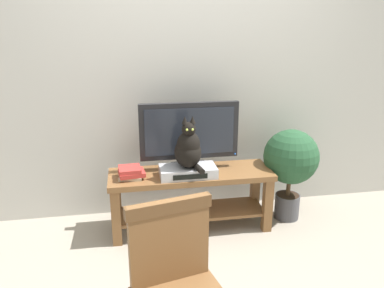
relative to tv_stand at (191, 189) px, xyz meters
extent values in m
plane|color=gray|center=(0.02, -0.63, -0.35)|extent=(12.00, 12.00, 0.00)
cube|color=beige|center=(0.02, 0.44, 1.05)|extent=(7.00, 0.12, 2.80)
cube|color=brown|center=(0.00, 0.00, 0.13)|extent=(1.30, 0.41, 0.04)
cube|color=brown|center=(-0.60, -0.16, -0.12)|extent=(0.07, 0.07, 0.45)
cube|color=brown|center=(0.60, -0.16, -0.12)|extent=(0.07, 0.07, 0.45)
cube|color=brown|center=(-0.60, 0.16, -0.12)|extent=(0.07, 0.07, 0.45)
cube|color=brown|center=(0.60, 0.16, -0.12)|extent=(0.07, 0.07, 0.45)
cube|color=brown|center=(0.00, 0.00, -0.20)|extent=(1.20, 0.33, 0.02)
cube|color=black|center=(0.00, 0.08, 0.16)|extent=(0.29, 0.20, 0.03)
cube|color=black|center=(0.00, 0.08, 0.21)|extent=(0.06, 0.04, 0.06)
cube|color=black|center=(0.00, 0.08, 0.47)|extent=(0.79, 0.05, 0.46)
cube|color=#232833|center=(0.00, 0.05, 0.47)|extent=(0.71, 0.01, 0.37)
sphere|color=#2672F2|center=(0.38, 0.05, 0.26)|extent=(0.01, 0.01, 0.01)
cube|color=#BCBCC1|center=(-0.04, -0.08, 0.19)|extent=(0.44, 0.22, 0.08)
cube|color=black|center=(-0.04, -0.19, 0.19)|extent=(0.26, 0.01, 0.04)
ellipsoid|color=black|center=(-0.04, -0.08, 0.34)|extent=(0.21, 0.24, 0.23)
ellipsoid|color=black|center=(-0.04, -0.11, 0.42)|extent=(0.17, 0.16, 0.21)
sphere|color=black|center=(-0.04, -0.12, 0.54)|extent=(0.10, 0.10, 0.10)
cone|color=black|center=(-0.07, -0.12, 0.61)|extent=(0.05, 0.05, 0.06)
cone|color=black|center=(-0.01, -0.12, 0.61)|extent=(0.05, 0.05, 0.06)
sphere|color=#B2C64C|center=(-0.06, -0.17, 0.55)|extent=(0.02, 0.02, 0.02)
sphere|color=#B2C64C|center=(-0.02, -0.17, 0.55)|extent=(0.02, 0.02, 0.02)
cylinder|color=black|center=(0.02, -0.16, 0.25)|extent=(0.08, 0.20, 0.04)
cube|color=brown|center=(-0.31, -1.26, 0.33)|extent=(0.38, 0.12, 0.42)
cube|color=brown|center=(-0.31, -1.26, 0.50)|extent=(0.40, 0.13, 0.06)
cube|color=beige|center=(-0.48, -0.05, 0.16)|extent=(0.19, 0.15, 0.02)
cube|color=#B2332D|center=(-0.47, -0.04, 0.19)|extent=(0.21, 0.18, 0.03)
cube|color=#B2332D|center=(-0.48, -0.04, 0.22)|extent=(0.18, 0.18, 0.03)
cylinder|color=#47474C|center=(0.86, 0.02, -0.24)|extent=(0.21, 0.21, 0.22)
cylinder|color=#332319|center=(0.86, 0.02, -0.14)|extent=(0.19, 0.19, 0.02)
cylinder|color=#4C3823|center=(0.86, 0.02, -0.05)|extent=(0.04, 0.04, 0.17)
sphere|color=#234C2D|center=(0.86, 0.02, 0.22)|extent=(0.46, 0.46, 0.46)
camera|label=1|loc=(-0.48, -2.79, 1.29)|focal=35.55mm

